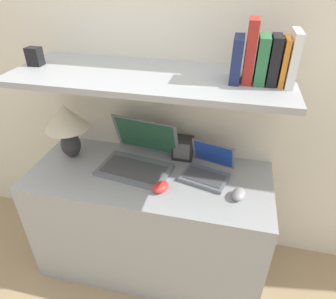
{
  "coord_description": "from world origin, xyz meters",
  "views": [
    {
      "loc": [
        0.4,
        -0.97,
        1.71
      ],
      "look_at": [
        0.11,
        0.28,
        0.89
      ],
      "focal_mm": 32.0,
      "sensor_mm": 36.0,
      "label": 1
    }
  ],
  "objects_px": {
    "book_orange": "(283,61)",
    "book_navy": "(237,59)",
    "shelf_gadget": "(35,56)",
    "router_box": "(183,148)",
    "laptop_large": "(139,158)",
    "book_red": "(250,51)",
    "book_black": "(274,60)",
    "book_white": "(292,59)",
    "table_lamp": "(66,122)",
    "computer_mouse": "(161,187)",
    "laptop_small": "(208,169)",
    "second_mouse": "(239,194)",
    "book_green": "(262,60)"
  },
  "relations": [
    {
      "from": "laptop_large",
      "to": "router_box",
      "type": "xyz_separation_m",
      "value": [
        0.23,
        0.13,
        0.02
      ]
    },
    {
      "from": "book_green",
      "to": "book_red",
      "type": "xyz_separation_m",
      "value": [
        -0.05,
        0.0,
        0.03
      ]
    },
    {
      "from": "laptop_large",
      "to": "second_mouse",
      "type": "xyz_separation_m",
      "value": [
        0.56,
        -0.15,
        -0.03
      ]
    },
    {
      "from": "book_orange",
      "to": "book_green",
      "type": "xyz_separation_m",
      "value": [
        -0.09,
        0.0,
        0.0
      ]
    },
    {
      "from": "computer_mouse",
      "to": "second_mouse",
      "type": "bearing_deg",
      "value": 5.1
    },
    {
      "from": "computer_mouse",
      "to": "book_black",
      "type": "height_order",
      "value": "book_black"
    },
    {
      "from": "laptop_small",
      "to": "book_white",
      "type": "xyz_separation_m",
      "value": [
        0.3,
        0.0,
        0.61
      ]
    },
    {
      "from": "book_orange",
      "to": "book_navy",
      "type": "distance_m",
      "value": 0.19
    },
    {
      "from": "book_orange",
      "to": "router_box",
      "type": "bearing_deg",
      "value": 162.94
    },
    {
      "from": "book_white",
      "to": "book_green",
      "type": "bearing_deg",
      "value": 180.0
    },
    {
      "from": "book_red",
      "to": "second_mouse",
      "type": "bearing_deg",
      "value": -75.28
    },
    {
      "from": "book_orange",
      "to": "table_lamp",
      "type": "bearing_deg",
      "value": 179.28
    },
    {
      "from": "computer_mouse",
      "to": "book_red",
      "type": "xyz_separation_m",
      "value": [
        0.35,
        0.18,
        0.65
      ]
    },
    {
      "from": "router_box",
      "to": "book_navy",
      "type": "relative_size",
      "value": 0.76
    },
    {
      "from": "book_red",
      "to": "book_navy",
      "type": "bearing_deg",
      "value": 180.0
    },
    {
      "from": "computer_mouse",
      "to": "shelf_gadget",
      "type": "distance_m",
      "value": 0.9
    },
    {
      "from": "second_mouse",
      "to": "shelf_gadget",
      "type": "bearing_deg",
      "value": 172.36
    },
    {
      "from": "book_white",
      "to": "book_red",
      "type": "distance_m",
      "value": 0.17
    },
    {
      "from": "book_red",
      "to": "book_black",
      "type": "bearing_deg",
      "value": 0.0
    },
    {
      "from": "book_white",
      "to": "book_red",
      "type": "height_order",
      "value": "book_red"
    },
    {
      "from": "second_mouse",
      "to": "computer_mouse",
      "type": "bearing_deg",
      "value": -174.9
    },
    {
      "from": "book_navy",
      "to": "second_mouse",
      "type": "bearing_deg",
      "value": -58.25
    },
    {
      "from": "laptop_small",
      "to": "book_orange",
      "type": "bearing_deg",
      "value": 0.02
    },
    {
      "from": "table_lamp",
      "to": "book_orange",
      "type": "height_order",
      "value": "book_orange"
    },
    {
      "from": "computer_mouse",
      "to": "second_mouse",
      "type": "xyz_separation_m",
      "value": [
        0.39,
        0.03,
        0.0
      ]
    },
    {
      "from": "table_lamp",
      "to": "computer_mouse",
      "type": "relative_size",
      "value": 2.75
    },
    {
      "from": "book_orange",
      "to": "book_navy",
      "type": "bearing_deg",
      "value": 180.0
    },
    {
      "from": "router_box",
      "to": "book_red",
      "type": "relative_size",
      "value": 0.55
    },
    {
      "from": "laptop_large",
      "to": "book_orange",
      "type": "relative_size",
      "value": 2.26
    },
    {
      "from": "table_lamp",
      "to": "book_black",
      "type": "bearing_deg",
      "value": -0.74
    },
    {
      "from": "table_lamp",
      "to": "book_white",
      "type": "height_order",
      "value": "book_white"
    },
    {
      "from": "laptop_small",
      "to": "shelf_gadget",
      "type": "xyz_separation_m",
      "value": [
        -0.9,
        0.0,
        0.55
      ]
    },
    {
      "from": "router_box",
      "to": "book_black",
      "type": "bearing_deg",
      "value": -18.6
    },
    {
      "from": "shelf_gadget",
      "to": "router_box",
      "type": "bearing_deg",
      "value": 10.22
    },
    {
      "from": "computer_mouse",
      "to": "book_white",
      "type": "xyz_separation_m",
      "value": [
        0.52,
        0.18,
        0.63
      ]
    },
    {
      "from": "laptop_small",
      "to": "laptop_large",
      "type": "bearing_deg",
      "value": 179.48
    },
    {
      "from": "table_lamp",
      "to": "book_red",
      "type": "distance_m",
      "value": 1.04
    },
    {
      "from": "book_green",
      "to": "second_mouse",
      "type": "bearing_deg",
      "value": -95.14
    },
    {
      "from": "shelf_gadget",
      "to": "book_orange",
      "type": "bearing_deg",
      "value": 0.0
    },
    {
      "from": "laptop_small",
      "to": "book_black",
      "type": "height_order",
      "value": "book_black"
    },
    {
      "from": "table_lamp",
      "to": "book_black",
      "type": "relative_size",
      "value": 1.66
    },
    {
      "from": "second_mouse",
      "to": "book_orange",
      "type": "height_order",
      "value": "book_orange"
    },
    {
      "from": "laptop_large",
      "to": "book_white",
      "type": "bearing_deg",
      "value": -0.28
    },
    {
      "from": "table_lamp",
      "to": "book_white",
      "type": "xyz_separation_m",
      "value": [
        1.11,
        -0.01,
        0.43
      ]
    },
    {
      "from": "laptop_small",
      "to": "computer_mouse",
      "type": "distance_m",
      "value": 0.28
    },
    {
      "from": "book_orange",
      "to": "book_red",
      "type": "bearing_deg",
      "value": 180.0
    },
    {
      "from": "laptop_large",
      "to": "book_navy",
      "type": "relative_size",
      "value": 2.31
    },
    {
      "from": "laptop_large",
      "to": "shelf_gadget",
      "type": "relative_size",
      "value": 4.89
    },
    {
      "from": "table_lamp",
      "to": "router_box",
      "type": "distance_m",
      "value": 0.67
    },
    {
      "from": "computer_mouse",
      "to": "book_white",
      "type": "relative_size",
      "value": 0.54
    }
  ]
}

